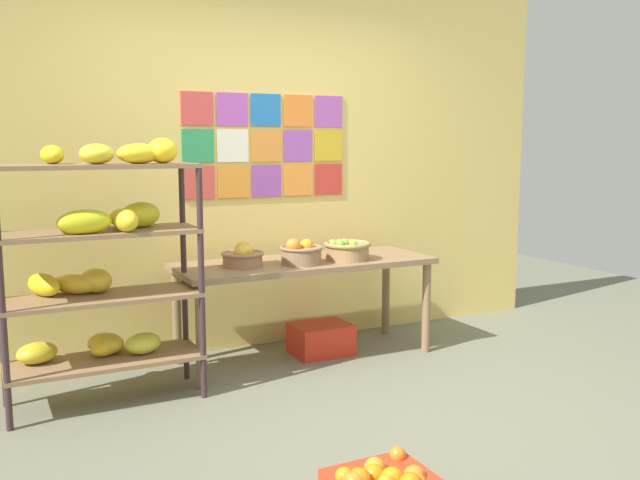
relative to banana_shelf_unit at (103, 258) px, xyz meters
name	(u,v)px	position (x,y,z in m)	size (l,w,h in m)	color
ground	(382,425)	(1.25, -1.03, -0.85)	(9.40, 9.40, 0.00)	#6B6C58
back_wall_with_art	(259,153)	(1.25, 0.70, 0.58)	(4.97, 0.07, 2.85)	#E5C869
banana_shelf_unit	(103,258)	(0.00, 0.00, 0.00)	(1.10, 0.54, 1.53)	#382628
display_table	(305,271)	(1.39, 0.23, -0.23)	(1.80, 0.67, 0.69)	olive
fruit_basket_back_right	(243,256)	(0.92, 0.20, -0.09)	(0.28, 0.28, 0.17)	#9C6F4F
fruit_basket_left	(347,250)	(1.66, 0.13, -0.09)	(0.33, 0.33, 0.15)	#A1784E
fruit_basket_right	(301,253)	(1.30, 0.12, -0.08)	(0.29, 0.29, 0.18)	#896B4B
produce_crate_under_table	(321,339)	(1.53, 0.26, -0.74)	(0.41, 0.33, 0.22)	red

